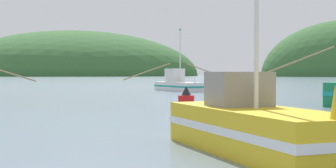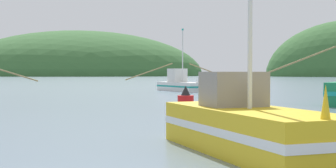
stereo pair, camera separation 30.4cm
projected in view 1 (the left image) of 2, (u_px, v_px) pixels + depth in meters
The scene contains 4 objects.
hill_far_center at pixel (72, 76), 264.44m from camera, with size 133.05×106.44×47.46m, color #386633.
fishing_boat_white at pixel (178, 84), 54.18m from camera, with size 11.01×7.42×6.75m.
fishing_boat_yellow at pixel (255, 127), 12.89m from camera, with size 4.83×7.04×5.16m.
channel_buoy at pixel (186, 101), 26.03m from camera, with size 0.85×0.85×1.37m.
Camera 1 is at (3.77, -6.46, 2.11)m, focal length 53.31 mm.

